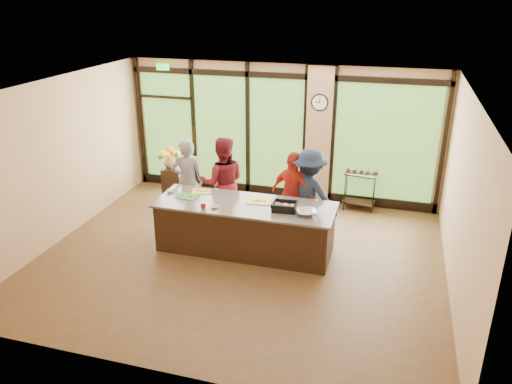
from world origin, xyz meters
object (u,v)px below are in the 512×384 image
Objects in this scene: cook_right at (309,195)px; flower_stand at (171,184)px; cook_left at (188,182)px; roasting_pan at (284,208)px; bar_cart at (360,185)px; island_base at (245,228)px.

cook_right is 3.44m from flower_stand.
roasting_pan is at bearing 138.21° from cook_left.
bar_cart is at bearing -172.94° from cook_left.
cook_right reaches higher than island_base.
roasting_pan reaches higher than bar_cart.
cook_right is at bearing 160.56° from cook_left.
cook_left and cook_right have the same top height.
island_base is 1.76× the size of cook_right.
flower_stand is at bearing 142.81° from roasting_pan.
bar_cart is (3.27, 1.62, -0.34)m from cook_left.
bar_cart reaches higher than island_base.
cook_right is at bearing 39.45° from island_base.
cook_right reaches higher than flower_stand.
island_base is at bearing -117.60° from bar_cart.
cook_left is at bearing -67.31° from flower_stand.
bar_cart is (1.82, 2.45, 0.10)m from island_base.
cook_left is 2.45m from cook_right.
cook_right is at bearing -34.85° from flower_stand.
flower_stand is (-3.00, 1.83, -0.56)m from roasting_pan.
bar_cart is at bearing 60.82° from roasting_pan.
island_base is at bearing 168.41° from roasting_pan.
flower_stand is (-3.27, 0.93, -0.49)m from cook_right.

